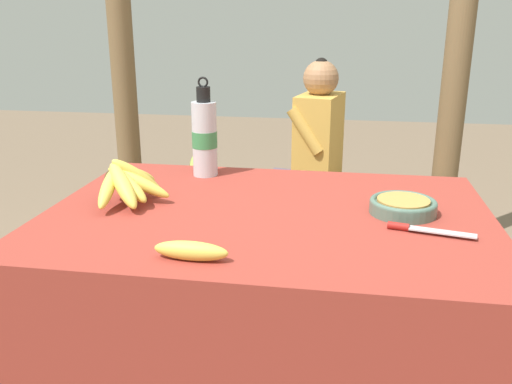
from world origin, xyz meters
The scene contains 11 objects.
market_counter centered at (0.00, 0.00, 0.39)m, with size 1.27×0.92×0.79m.
banana_bunch_ripe centered at (-0.43, 0.01, 0.86)m, with size 0.21×0.31×0.15m.
serving_bowl centered at (0.38, 0.04, 0.81)m, with size 0.19×0.19×0.04m.
water_bottle centered at (-0.27, 0.34, 0.92)m, with size 0.09×0.09×0.34m.
loose_banana_front centered at (-0.13, -0.36, 0.81)m, with size 0.18×0.05×0.05m.
knife centered at (0.41, -0.10, 0.80)m, with size 0.22×0.07×0.02m.
wooden_bench centered at (-0.17, 1.46, 0.37)m, with size 1.72×0.32×0.43m.
seated_vendor centered at (0.03, 1.44, 0.65)m, with size 0.45×0.42×1.13m.
banana_bunch_green centered at (-0.60, 1.46, 0.50)m, with size 0.19×0.29×0.16m.
support_post_near centered at (-1.13, 1.70, 1.29)m, with size 0.14×0.14×2.59m.
support_post_far centered at (0.79, 1.70, 1.29)m, with size 0.14×0.14×2.59m.
Camera 1 is at (0.21, -1.46, 1.32)m, focal length 38.00 mm.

